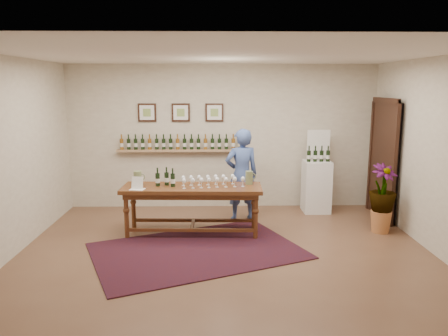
{
  "coord_description": "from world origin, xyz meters",
  "views": [
    {
      "loc": [
        -0.15,
        -6.02,
        2.38
      ],
      "look_at": [
        0.0,
        0.8,
        1.1
      ],
      "focal_mm": 35.0,
      "sensor_mm": 36.0,
      "label": 1
    }
  ],
  "objects_px": {
    "potted_plant": "(382,198)",
    "person": "(242,175)",
    "tasting_table": "(192,193)",
    "display_pedestal": "(316,186)"
  },
  "relations": [
    {
      "from": "potted_plant",
      "to": "person",
      "type": "distance_m",
      "value": 2.4
    },
    {
      "from": "tasting_table",
      "to": "display_pedestal",
      "type": "distance_m",
      "value": 2.63
    },
    {
      "from": "potted_plant",
      "to": "person",
      "type": "relative_size",
      "value": 0.6
    },
    {
      "from": "potted_plant",
      "to": "person",
      "type": "bearing_deg",
      "value": 161.42
    },
    {
      "from": "tasting_table",
      "to": "display_pedestal",
      "type": "relative_size",
      "value": 2.29
    },
    {
      "from": "tasting_table",
      "to": "person",
      "type": "bearing_deg",
      "value": 43.94
    },
    {
      "from": "display_pedestal",
      "to": "tasting_table",
      "type": "bearing_deg",
      "value": -151.76
    },
    {
      "from": "tasting_table",
      "to": "person",
      "type": "xyz_separation_m",
      "value": [
        0.85,
        0.76,
        0.15
      ]
    },
    {
      "from": "tasting_table",
      "to": "person",
      "type": "relative_size",
      "value": 1.37
    },
    {
      "from": "tasting_table",
      "to": "potted_plant",
      "type": "relative_size",
      "value": 2.3
    }
  ]
}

